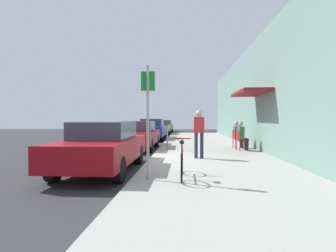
{
  "coord_description": "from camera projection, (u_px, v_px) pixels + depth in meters",
  "views": [
    {
      "loc": [
        1.24,
        -9.3,
        1.5
      ],
      "look_at": [
        0.37,
        4.63,
        1.14
      ],
      "focal_mm": 28.71,
      "sensor_mm": 36.0,
      "label": 1
    }
  ],
  "objects": [
    {
      "name": "sidewalk_slab",
      "position": [
        209.0,
        153.0,
        11.25
      ],
      "size": [
        4.5,
        32.0,
        0.12
      ],
      "primitive_type": "cube",
      "color": "#9E9B93",
      "rests_on": "ground_plane"
    },
    {
      "name": "parked_car_2",
      "position": [
        152.0,
        129.0,
        19.41
      ],
      "size": [
        1.8,
        4.4,
        1.52
      ],
      "color": "navy",
      "rests_on": "ground_plane"
    },
    {
      "name": "parking_meter",
      "position": [
        167.0,
        133.0,
        12.23
      ],
      "size": [
        0.12,
        0.1,
        1.32
      ],
      "color": "slate",
      "rests_on": "sidewalk_slab"
    },
    {
      "name": "cafe_chair_1",
      "position": [
        236.0,
        138.0,
        12.78
      ],
      "size": [
        0.49,
        0.49,
        0.87
      ],
      "color": "maroon",
      "rests_on": "sidewalk_slab"
    },
    {
      "name": "parked_car_3",
      "position": [
        160.0,
        127.0,
        25.44
      ],
      "size": [
        1.8,
        4.4,
        1.39
      ],
      "color": "#A58433",
      "rests_on": "ground_plane"
    },
    {
      "name": "seated_patron_1",
      "position": [
        238.0,
        133.0,
        12.78
      ],
      "size": [
        0.46,
        0.4,
        1.29
      ],
      "color": "#232838",
      "rests_on": "sidewalk_slab"
    },
    {
      "name": "ground_plane",
      "position": [
        149.0,
        162.0,
        9.4
      ],
      "size": [
        60.0,
        60.0,
        0.0
      ],
      "primitive_type": "plane",
      "color": "#2D2D30"
    },
    {
      "name": "seated_patron_0",
      "position": [
        242.0,
        135.0,
        11.81
      ],
      "size": [
        0.48,
        0.42,
        1.29
      ],
      "color": "#232838",
      "rests_on": "sidewalk_slab"
    },
    {
      "name": "parked_car_1",
      "position": [
        138.0,
        135.0,
        13.41
      ],
      "size": [
        1.8,
        4.4,
        1.4
      ],
      "color": "maroon",
      "rests_on": "ground_plane"
    },
    {
      "name": "bicycle_0",
      "position": [
        182.0,
        162.0,
        6.35
      ],
      "size": [
        0.46,
        1.71,
        0.9
      ],
      "color": "black",
      "rests_on": "sidewalk_slab"
    },
    {
      "name": "building_facade",
      "position": [
        268.0,
        93.0,
        11.04
      ],
      "size": [
        1.4,
        32.0,
        5.19
      ],
      "color": "gray",
      "rests_on": "ground_plane"
    },
    {
      "name": "pedestrian_standing",
      "position": [
        199.0,
        130.0,
        9.45
      ],
      "size": [
        0.36,
        0.22,
        1.7
      ],
      "color": "#232838",
      "rests_on": "sidewalk_slab"
    },
    {
      "name": "parked_car_4",
      "position": [
        165.0,
        126.0,
        31.07
      ],
      "size": [
        1.8,
        4.4,
        1.4
      ],
      "color": "#A58433",
      "rests_on": "ground_plane"
    },
    {
      "name": "street_sign",
      "position": [
        148.0,
        113.0,
        6.12
      ],
      "size": [
        0.32,
        0.06,
        2.6
      ],
      "color": "gray",
      "rests_on": "sidewalk_slab"
    },
    {
      "name": "parked_car_0",
      "position": [
        103.0,
        146.0,
        7.73
      ],
      "size": [
        1.8,
        4.4,
        1.42
      ],
      "color": "maroon",
      "rests_on": "ground_plane"
    },
    {
      "name": "cafe_chair_0",
      "position": [
        241.0,
        139.0,
        11.81
      ],
      "size": [
        0.51,
        0.51,
        0.87
      ],
      "color": "maroon",
      "rests_on": "sidewalk_slab"
    }
  ]
}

